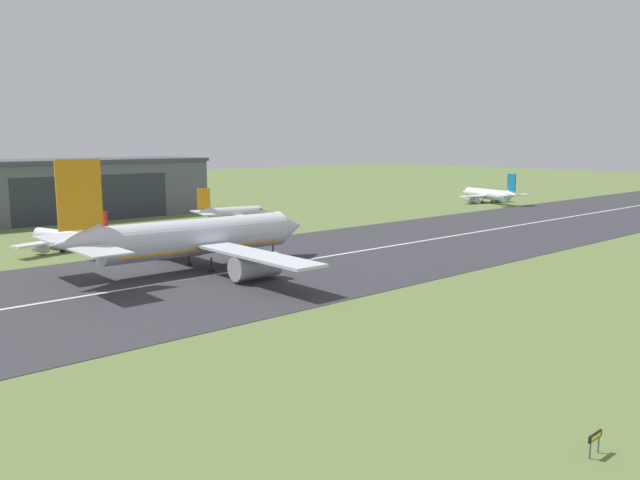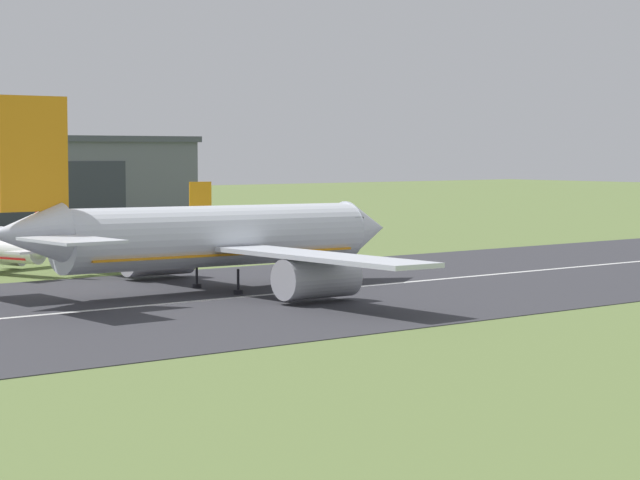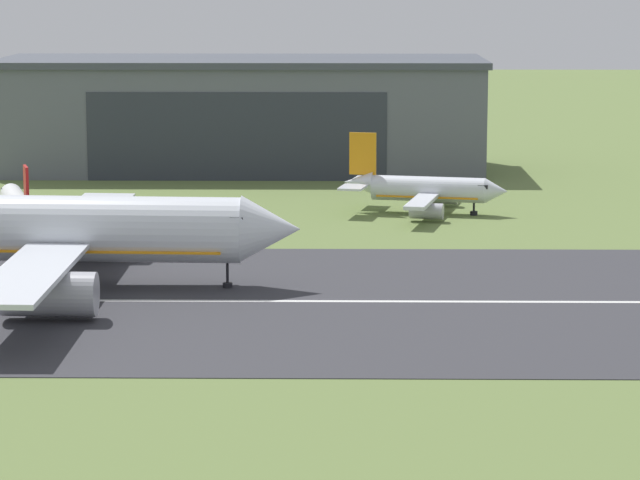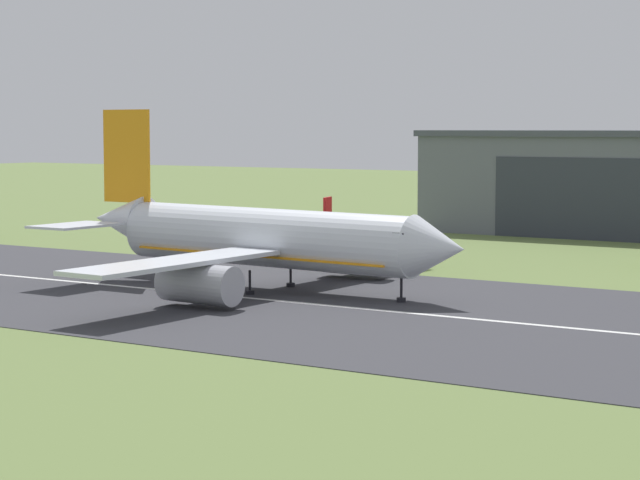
% 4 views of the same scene
% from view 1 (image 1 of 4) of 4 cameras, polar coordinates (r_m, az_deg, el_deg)
% --- Properties ---
extents(ground_plane, '(719.78, 719.78, 0.00)m').
position_cam_1_polar(ground_plane, '(68.14, 23.65, -8.65)').
color(ground_plane, olive).
extents(runway_strip, '(479.78, 47.88, 0.06)m').
position_cam_1_polar(runway_strip, '(100.70, -4.22, -2.32)').
color(runway_strip, '#333338').
rests_on(runway_strip, ground_plane).
extents(runway_centreline, '(431.81, 0.70, 0.01)m').
position_cam_1_polar(runway_centreline, '(100.70, -4.22, -2.30)').
color(runway_centreline, silver).
rests_on(runway_centreline, runway_strip).
extents(hangar_building, '(65.57, 23.67, 15.22)m').
position_cam_1_polar(hangar_building, '(174.67, -21.35, 4.43)').
color(hangar_building, slate).
rests_on(hangar_building, ground_plane).
extents(airplane_landing, '(43.17, 53.02, 17.45)m').
position_cam_1_polar(airplane_landing, '(98.37, -11.25, 0.15)').
color(airplane_landing, silver).
rests_on(airplane_landing, ground_plane).
extents(airplane_parked_centre, '(19.34, 26.03, 9.88)m').
position_cam_1_polar(airplane_parked_centre, '(208.37, 15.10, 4.05)').
color(airplane_parked_centre, white).
rests_on(airplane_parked_centre, ground_plane).
extents(airplane_parked_east, '(19.14, 23.01, 8.92)m').
position_cam_1_polar(airplane_parked_east, '(151.14, -7.96, 2.44)').
color(airplane_parked_east, silver).
rests_on(airplane_parked_east, ground_plane).
extents(airplane_parked_far_east, '(20.26, 22.60, 7.86)m').
position_cam_1_polar(airplane_parked_far_east, '(121.55, -21.98, 0.18)').
color(airplane_parked_far_east, white).
rests_on(airplane_parked_far_east, ground_plane).
extents(runway_sign, '(1.63, 0.13, 1.55)m').
position_cam_1_polar(runway_sign, '(44.97, 23.84, -16.27)').
color(runway_sign, '#4C4C51').
rests_on(runway_sign, ground_plane).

